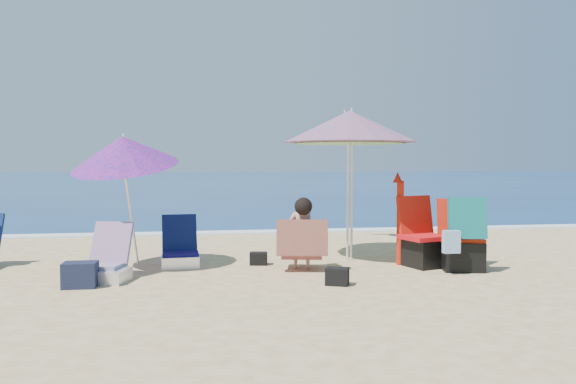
{
  "coord_description": "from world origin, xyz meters",
  "views": [
    {
      "loc": [
        -1.54,
        -7.0,
        1.52
      ],
      "look_at": [
        -0.3,
        1.0,
        1.1
      ],
      "focal_mm": 35.25,
      "sensor_mm": 36.0,
      "label": 1
    }
  ],
  "objects": [
    {
      "name": "ground",
      "position": [
        0.0,
        0.0,
        0.0
      ],
      "size": [
        120.0,
        120.0,
        0.0
      ],
      "color": "#D8BC84",
      "rests_on": "ground"
    },
    {
      "name": "sea",
      "position": [
        0.0,
        45.0,
        -0.05
      ],
      "size": [
        120.0,
        80.0,
        0.12
      ],
      "color": "navy",
      "rests_on": "ground"
    },
    {
      "name": "foam",
      "position": [
        0.0,
        5.1,
        0.02
      ],
      "size": [
        120.0,
        0.5,
        0.04
      ],
      "color": "white",
      "rests_on": "ground"
    },
    {
      "name": "umbrella_turquoise",
      "position": [
        0.74,
        1.49,
        2.08
      ],
      "size": [
        2.25,
        2.25,
        2.36
      ],
      "color": "white",
      "rests_on": "ground"
    },
    {
      "name": "umbrella_striped",
      "position": [
        0.82,
        1.83,
        2.08
      ],
      "size": [
        2.31,
        2.31,
        2.38
      ],
      "color": "silver",
      "rests_on": "ground"
    },
    {
      "name": "umbrella_blue",
      "position": [
        -2.6,
        1.19,
        1.68
      ],
      "size": [
        1.99,
        2.02,
        2.05
      ],
      "color": "white",
      "rests_on": "ground"
    },
    {
      "name": "furled_umbrella",
      "position": [
        1.38,
        1.01,
        0.76
      ],
      "size": [
        0.19,
        0.17,
        1.38
      ],
      "color": "#AA1D0C",
      "rests_on": "ground"
    },
    {
      "name": "chair_navy",
      "position": [
        -1.85,
        1.43,
        0.2
      ],
      "size": [
        0.57,
        0.71,
        0.73
      ],
      "color": "#0E0C45",
      "rests_on": "ground"
    },
    {
      "name": "chair_rainbow",
      "position": [
        -2.75,
        0.5,
        0.19
      ],
      "size": [
        0.68,
        0.82,
        0.73
      ],
      "color": "#C44553",
      "rests_on": "ground"
    },
    {
      "name": "camp_chair_left",
      "position": [
        1.71,
        0.81,
        0.31
      ],
      "size": [
        0.78,
        0.77,
        1.03
      ],
      "color": "red",
      "rests_on": "ground"
    },
    {
      "name": "camp_chair_right",
      "position": [
        2.09,
        0.44,
        0.38
      ],
      "size": [
        0.77,
        0.79,
        1.05
      ],
      "color": "#AA200C",
      "rests_on": "ground"
    },
    {
      "name": "person_center",
      "position": [
        -0.13,
        0.81,
        0.5
      ],
      "size": [
        0.74,
        0.73,
        1.04
      ],
      "color": "tan",
      "rests_on": "ground"
    },
    {
      "name": "bag_navy_a",
      "position": [
        -3.0,
        0.13,
        0.15
      ],
      "size": [
        0.4,
        0.29,
        0.31
      ],
      "color": "#161B31",
      "rests_on": "ground"
    },
    {
      "name": "bag_black_a",
      "position": [
        -0.7,
        1.32,
        0.09
      ],
      "size": [
        0.28,
        0.23,
        0.19
      ],
      "color": "black",
      "rests_on": "ground"
    },
    {
      "name": "bag_black_b",
      "position": [
        0.13,
        -0.22,
        0.11
      ],
      "size": [
        0.33,
        0.29,
        0.22
      ],
      "color": "black",
      "rests_on": "ground"
    }
  ]
}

